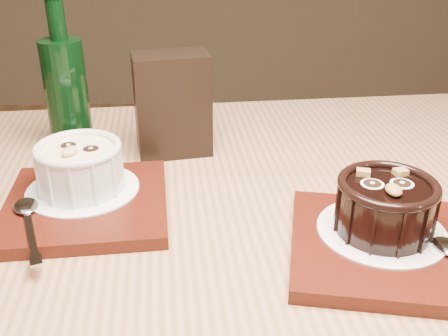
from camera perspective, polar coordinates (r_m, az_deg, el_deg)
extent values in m
cube|color=#90633E|center=(0.58, 0.41, -8.03)|extent=(1.26, 0.89, 0.04)
cube|color=#45150B|center=(0.62, -14.70, -3.88)|extent=(0.19, 0.19, 0.01)
cylinder|color=white|center=(0.63, -15.09, -2.23)|extent=(0.13, 0.13, 0.00)
cylinder|color=silver|center=(0.62, -15.37, -0.16)|extent=(0.09, 0.09, 0.05)
cylinder|color=#FBEB99|center=(0.61, -15.63, 1.82)|extent=(0.08, 0.08, 0.00)
torus|color=silver|center=(0.61, -15.67, 2.11)|extent=(0.10, 0.10, 0.01)
cylinder|color=black|center=(0.62, -16.59, 2.40)|extent=(0.02, 0.02, 0.00)
cylinder|color=black|center=(0.61, -14.30, 2.06)|extent=(0.02, 0.02, 0.00)
ellipsoid|color=tan|center=(0.60, -16.45, 1.78)|extent=(0.02, 0.03, 0.01)
cube|color=#45150B|center=(0.55, 16.87, -8.25)|extent=(0.21, 0.21, 0.01)
cylinder|color=white|center=(0.56, 16.75, -6.53)|extent=(0.13, 0.13, 0.00)
cylinder|color=black|center=(0.55, 17.10, -4.27)|extent=(0.09, 0.09, 0.05)
cylinder|color=black|center=(0.54, 17.43, -2.09)|extent=(0.08, 0.08, 0.00)
torus|color=black|center=(0.53, 17.48, -1.76)|extent=(0.10, 0.10, 0.01)
cylinder|color=black|center=(0.53, 15.85, -1.62)|extent=(0.02, 0.02, 0.00)
cylinder|color=black|center=(0.54, 18.82, -1.56)|extent=(0.02, 0.02, 0.00)
ellipsoid|color=olive|center=(0.52, 17.99, -2.28)|extent=(0.02, 0.02, 0.01)
cube|color=olive|center=(0.55, 14.93, -0.47)|extent=(0.02, 0.01, 0.01)
cube|color=olive|center=(0.56, 18.65, -0.42)|extent=(0.02, 0.01, 0.01)
cube|color=black|center=(0.72, -5.63, 6.88)|extent=(0.11, 0.08, 0.14)
cylinder|color=black|center=(0.76, -16.71, 7.52)|extent=(0.06, 0.06, 0.15)
cylinder|color=black|center=(0.74, -17.79, 15.19)|extent=(0.02, 0.02, 0.05)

